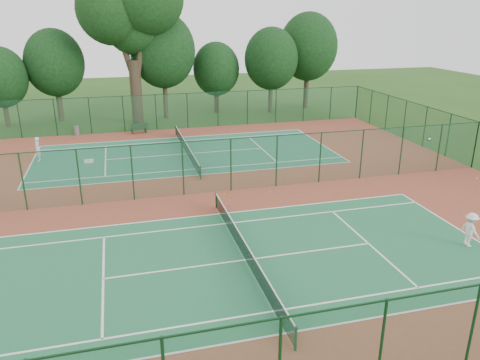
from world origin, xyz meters
name	(u,v)px	position (x,y,z in m)	size (l,w,h in m)	color
ground	(208,193)	(0.00, 0.00, 0.00)	(120.00, 120.00, 0.00)	#254B17
red_pad	(208,193)	(0.00, 0.00, 0.01)	(40.00, 36.00, 0.01)	brown
court_near	(245,260)	(0.00, -9.00, 0.01)	(23.77, 10.97, 0.01)	#20673E
court_far	(187,154)	(0.00, 9.00, 0.01)	(23.77, 10.97, 0.01)	#21694A
fence_north	(172,111)	(0.00, 18.00, 1.76)	(40.00, 0.09, 3.50)	#1B5130
fence_south	(331,360)	(0.00, -18.00, 1.76)	(40.00, 0.09, 3.50)	#18492B
fence_east	(475,145)	(20.00, 0.00, 1.76)	(0.09, 36.00, 3.50)	#174525
fence_divider	(207,167)	(0.00, 0.00, 1.76)	(40.00, 0.09, 3.50)	#194B2B
tennis_net_near	(245,250)	(0.00, -9.00, 0.54)	(0.10, 12.90, 0.97)	#153B23
tennis_net_far	(186,148)	(0.00, 9.00, 0.54)	(0.10, 12.90, 0.97)	#14381D
player_near	(470,230)	(11.04, -10.45, 0.89)	(1.13, 0.65, 1.75)	silver
player_far	(38,149)	(-11.38, 10.02, 0.96)	(0.69, 0.45, 1.88)	silver
trash_bin	(77,131)	(-8.99, 17.60, 0.45)	(0.49, 0.49, 0.89)	slate
bench	(139,128)	(-3.31, 16.96, 0.52)	(1.66, 0.82, 0.98)	black
kit_bag	(89,161)	(-7.62, 8.56, 0.14)	(0.69, 0.26, 0.26)	silver
stray_ball_a	(270,191)	(3.90, -0.91, 0.05)	(0.08, 0.08, 0.08)	#BAD331
stray_ball_b	(349,182)	(9.65, -0.56, 0.04)	(0.07, 0.07, 0.07)	yellow
stray_ball_c	(224,194)	(0.93, -0.63, 0.04)	(0.07, 0.07, 0.07)	#CBE535
big_tree	(131,8)	(-3.02, 21.74, 11.26)	(10.35, 7.58, 15.90)	#34281C
evergreen_row	(170,116)	(0.50, 24.25, 0.00)	(39.00, 5.00, 12.00)	black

